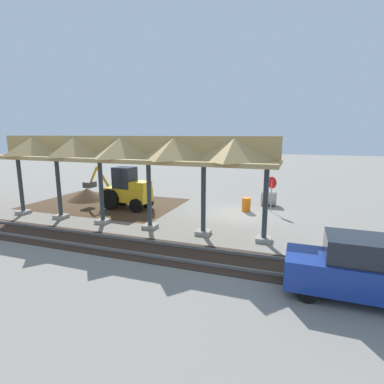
{
  "coord_description": "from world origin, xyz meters",
  "views": [
    {
      "loc": [
        -3.43,
        18.31,
        5.0
      ],
      "look_at": [
        2.4,
        1.86,
        1.6
      ],
      "focal_mm": 28.0,
      "sensor_mm": 36.0,
      "label": 1
    }
  ],
  "objects_px": {
    "concrete_pipe": "(269,198)",
    "distant_parked_car": "(360,269)",
    "traffic_barrel": "(246,205)",
    "stop_sign": "(272,187)",
    "backhoe": "(126,190)"
  },
  "relations": [
    {
      "from": "concrete_pipe",
      "to": "traffic_barrel",
      "type": "height_order",
      "value": "concrete_pipe"
    },
    {
      "from": "concrete_pipe",
      "to": "traffic_barrel",
      "type": "xyz_separation_m",
      "value": [
        1.24,
        2.13,
        -0.08
      ]
    },
    {
      "from": "distant_parked_car",
      "to": "traffic_barrel",
      "type": "distance_m",
      "value": 10.74
    },
    {
      "from": "stop_sign",
      "to": "concrete_pipe",
      "type": "height_order",
      "value": "stop_sign"
    },
    {
      "from": "traffic_barrel",
      "to": "distant_parked_car",
      "type": "bearing_deg",
      "value": 117.73
    },
    {
      "from": "backhoe",
      "to": "distant_parked_car",
      "type": "bearing_deg",
      "value": 149.42
    },
    {
      "from": "stop_sign",
      "to": "concrete_pipe",
      "type": "distance_m",
      "value": 1.99
    },
    {
      "from": "backhoe",
      "to": "traffic_barrel",
      "type": "xyz_separation_m",
      "value": [
        -7.84,
        -1.91,
        -0.82
      ]
    },
    {
      "from": "traffic_barrel",
      "to": "stop_sign",
      "type": "bearing_deg",
      "value": -161.17
    },
    {
      "from": "backhoe",
      "to": "concrete_pipe",
      "type": "relative_size",
      "value": 4.89
    },
    {
      "from": "distant_parked_car",
      "to": "traffic_barrel",
      "type": "relative_size",
      "value": 4.69
    },
    {
      "from": "backhoe",
      "to": "stop_sign",
      "type": "bearing_deg",
      "value": -165.43
    },
    {
      "from": "concrete_pipe",
      "to": "distant_parked_car",
      "type": "xyz_separation_m",
      "value": [
        -3.75,
        11.63,
        0.46
      ]
    },
    {
      "from": "concrete_pipe",
      "to": "backhoe",
      "type": "bearing_deg",
      "value": 24.03
    },
    {
      "from": "stop_sign",
      "to": "distant_parked_car",
      "type": "height_order",
      "value": "stop_sign"
    }
  ]
}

